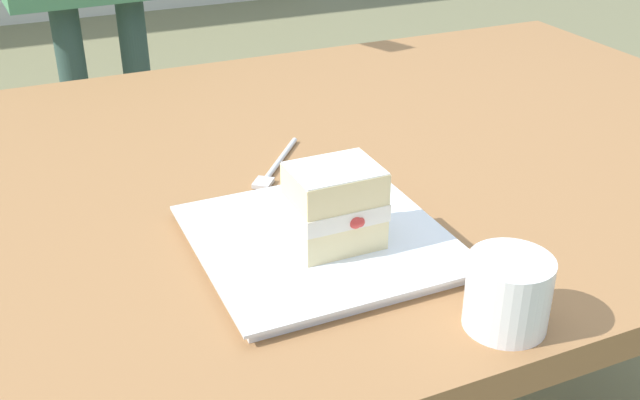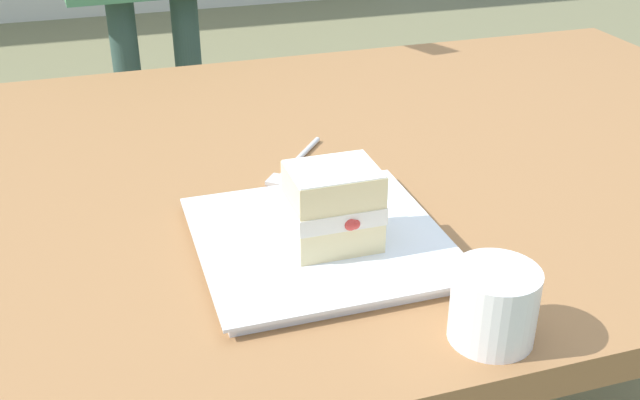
{
  "view_description": "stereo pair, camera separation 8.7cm",
  "coord_description": "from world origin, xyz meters",
  "px_view_note": "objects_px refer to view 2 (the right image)",
  "views": [
    {
      "loc": [
        -0.48,
        -0.94,
        1.16
      ],
      "look_at": [
        -0.17,
        -0.24,
        0.75
      ],
      "focal_mm": 42.53,
      "sensor_mm": 36.0,
      "label": 1
    },
    {
      "loc": [
        -0.4,
        -0.97,
        1.16
      ],
      "look_at": [
        -0.17,
        -0.24,
        0.75
      ],
      "focal_mm": 42.53,
      "sensor_mm": 36.0,
      "label": 2
    }
  ],
  "objects_px": {
    "dessert_plate": "(320,241)",
    "coffee_cup": "(494,304)",
    "cake_slice": "(333,207)",
    "dessert_fork": "(293,164)",
    "patio_table": "(377,199)"
  },
  "relations": [
    {
      "from": "dessert_plate",
      "to": "coffee_cup",
      "type": "relative_size",
      "value": 3.39
    },
    {
      "from": "cake_slice",
      "to": "dessert_fork",
      "type": "height_order",
      "value": "cake_slice"
    },
    {
      "from": "patio_table",
      "to": "cake_slice",
      "type": "distance_m",
      "value": 0.33
    },
    {
      "from": "dessert_fork",
      "to": "cake_slice",
      "type": "bearing_deg",
      "value": -94.93
    },
    {
      "from": "patio_table",
      "to": "dessert_plate",
      "type": "xyz_separation_m",
      "value": [
        -0.17,
        -0.24,
        0.09
      ]
    },
    {
      "from": "coffee_cup",
      "to": "dessert_fork",
      "type": "bearing_deg",
      "value": 100.13
    },
    {
      "from": "patio_table",
      "to": "dessert_fork",
      "type": "relative_size",
      "value": 10.4
    },
    {
      "from": "patio_table",
      "to": "dessert_plate",
      "type": "height_order",
      "value": "dessert_plate"
    },
    {
      "from": "patio_table",
      "to": "cake_slice",
      "type": "relative_size",
      "value": 14.56
    },
    {
      "from": "dessert_plate",
      "to": "cake_slice",
      "type": "distance_m",
      "value": 0.06
    },
    {
      "from": "cake_slice",
      "to": "dessert_fork",
      "type": "bearing_deg",
      "value": 85.07
    },
    {
      "from": "cake_slice",
      "to": "coffee_cup",
      "type": "height_order",
      "value": "cake_slice"
    },
    {
      "from": "patio_table",
      "to": "cake_slice",
      "type": "height_order",
      "value": "cake_slice"
    },
    {
      "from": "patio_table",
      "to": "dessert_plate",
      "type": "bearing_deg",
      "value": -125.49
    },
    {
      "from": "dessert_fork",
      "to": "coffee_cup",
      "type": "distance_m",
      "value": 0.45
    }
  ]
}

